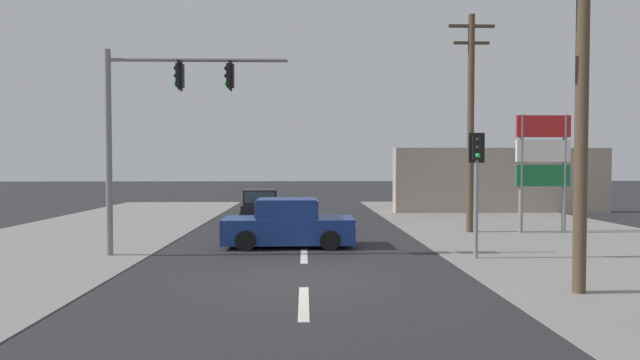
# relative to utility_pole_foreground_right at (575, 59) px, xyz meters

# --- Properties ---
(ground_plane) EXTENTS (140.00, 140.00, 0.00)m
(ground_plane) POSITION_rel_utility_pole_foreground_right_xyz_m (-5.53, 1.49, -4.81)
(ground_plane) COLOR #28282B
(lane_dash_near) EXTENTS (0.20, 2.40, 0.01)m
(lane_dash_near) POSITION_rel_utility_pole_foreground_right_xyz_m (-5.53, -0.51, -4.80)
(lane_dash_near) COLOR silver
(lane_dash_near) RESTS_ON ground
(lane_dash_mid) EXTENTS (0.20, 2.40, 0.01)m
(lane_dash_mid) POSITION_rel_utility_pole_foreground_right_xyz_m (-5.53, 4.49, -4.80)
(lane_dash_mid) COLOR silver
(lane_dash_mid) RESTS_ON ground
(lane_dash_far) EXTENTS (0.20, 2.40, 0.01)m
(lane_dash_far) POSITION_rel_utility_pole_foreground_right_xyz_m (-5.53, 9.49, -4.80)
(lane_dash_far) COLOR silver
(lane_dash_far) RESTS_ON ground
(kerb_right_verge) EXTENTS (10.00, 44.00, 0.02)m
(kerb_right_verge) POSITION_rel_utility_pole_foreground_right_xyz_m (3.47, 3.49, -4.79)
(kerb_right_verge) COLOR gray
(kerb_right_verge) RESTS_ON ground
(kerb_left_verge) EXTENTS (8.00, 40.00, 0.02)m
(kerb_left_verge) POSITION_rel_utility_pole_foreground_right_xyz_m (-14.03, 5.49, -4.79)
(kerb_left_verge) COLOR gray
(kerb_left_verge) RESTS_ON ground
(utility_pole_foreground_right) EXTENTS (3.78, 0.31, 8.90)m
(utility_pole_foreground_right) POSITION_rel_utility_pole_foreground_right_xyz_m (0.00, 0.00, 0.00)
(utility_pole_foreground_right) COLOR #4C3D2B
(utility_pole_foreground_right) RESTS_ON ground
(utility_pole_midground_right) EXTENTS (1.80, 0.26, 8.51)m
(utility_pole_midground_right) POSITION_rel_utility_pole_foreground_right_xyz_m (0.98, 9.30, -0.32)
(utility_pole_midground_right) COLOR #4C3D2B
(utility_pole_midground_right) RESTS_ON ground
(traffic_signal_mast) EXTENTS (5.29, 0.46, 6.00)m
(traffic_signal_mast) POSITION_rel_utility_pole_foreground_right_xyz_m (-9.91, 4.62, -0.66)
(traffic_signal_mast) COLOR slate
(traffic_signal_mast) RESTS_ON ground
(pedestal_signal_right_kerb) EXTENTS (0.44, 0.29, 3.56)m
(pedestal_signal_right_kerb) POSITION_rel_utility_pole_foreground_right_xyz_m (-0.68, 3.82, -2.39)
(pedestal_signal_right_kerb) COLOR slate
(pedestal_signal_right_kerb) RESTS_ON ground
(shopping_plaza_sign) EXTENTS (2.10, 0.16, 4.60)m
(shopping_plaza_sign) POSITION_rel_utility_pole_foreground_right_xyz_m (3.71, 8.96, -1.82)
(shopping_plaza_sign) COLOR slate
(shopping_plaza_sign) RESTS_ON ground
(shopfront_wall_far) EXTENTS (12.00, 1.00, 3.60)m
(shopfront_wall_far) POSITION_rel_utility_pole_foreground_right_xyz_m (5.47, 17.49, -3.01)
(shopfront_wall_far) COLOR #A39384
(shopfront_wall_far) RESTS_ON ground
(sedan_oncoming_near) EXTENTS (4.25, 1.91, 1.56)m
(sedan_oncoming_near) POSITION_rel_utility_pole_foreground_right_xyz_m (-6.05, 6.16, -4.10)
(sedan_oncoming_near) COLOR navy
(sedan_oncoming_near) RESTS_ON ground
(hatchback_crossing_left) EXTENTS (1.91, 3.70, 1.53)m
(hatchback_crossing_left) POSITION_rel_utility_pole_foreground_right_xyz_m (-7.57, 13.28, -4.10)
(hatchback_crossing_left) COLOR black
(hatchback_crossing_left) RESTS_ON ground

